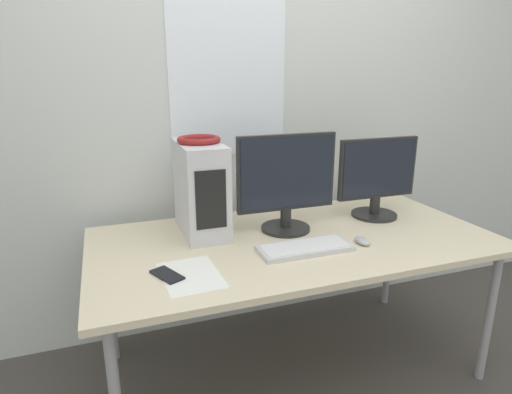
{
  "coord_description": "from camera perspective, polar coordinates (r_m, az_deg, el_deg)",
  "views": [
    {
      "loc": [
        -0.79,
        -1.21,
        1.43
      ],
      "look_at": [
        -0.19,
        0.46,
        0.92
      ],
      "focal_mm": 30.0,
      "sensor_mm": 36.0,
      "label": 1
    }
  ],
  "objects": [
    {
      "name": "mouse",
      "position": [
        1.96,
        13.97,
        -5.69
      ],
      "size": [
        0.05,
        0.09,
        0.03
      ],
      "color": "#B2B2B7",
      "rests_on": "desk"
    },
    {
      "name": "headphones",
      "position": [
        1.95,
        -7.63,
        7.6
      ],
      "size": [
        0.2,
        0.2,
        0.03
      ],
      "color": "maroon",
      "rests_on": "pc_tower"
    },
    {
      "name": "paper_sheet_left",
      "position": [
        1.64,
        -8.69,
        -10.24
      ],
      "size": [
        0.22,
        0.31,
        0.0
      ],
      "rotation": [
        0.0,
        0.0,
        0.05
      ],
      "color": "white",
      "rests_on": "desk"
    },
    {
      "name": "keyboard",
      "position": [
        1.85,
        6.53,
        -6.76
      ],
      "size": [
        0.4,
        0.16,
        0.02
      ],
      "color": "silver",
      "rests_on": "desk"
    },
    {
      "name": "pc_tower",
      "position": [
        2.0,
        -7.38,
        1.14
      ],
      "size": [
        0.19,
        0.4,
        0.43
      ],
      "color": "silver",
      "rests_on": "desk"
    },
    {
      "name": "monitor_right_near",
      "position": [
        2.29,
        15.85,
        2.49
      ],
      "size": [
        0.44,
        0.24,
        0.41
      ],
      "color": "black",
      "rests_on": "desk"
    },
    {
      "name": "wall_back",
      "position": [
        2.39,
        -0.51,
        14.33
      ],
      "size": [
        8.0,
        0.07,
        2.7
      ],
      "color": "silver",
      "rests_on": "ground_plane"
    },
    {
      "name": "desk",
      "position": [
        2.0,
        5.18,
        -6.56
      ],
      "size": [
        1.83,
        0.92,
        0.7
      ],
      "color": "beige",
      "rests_on": "ground_plane"
    },
    {
      "name": "cell_phone",
      "position": [
        1.65,
        -11.77,
        -10.14
      ],
      "size": [
        0.12,
        0.16,
        0.01
      ],
      "rotation": [
        0.0,
        0.0,
        0.43
      ],
      "color": "black",
      "rests_on": "desk"
    },
    {
      "name": "monitor_main",
      "position": [
        2.0,
        4.18,
        2.0
      ],
      "size": [
        0.48,
        0.24,
        0.46
      ],
      "color": "black",
      "rests_on": "desk"
    }
  ]
}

